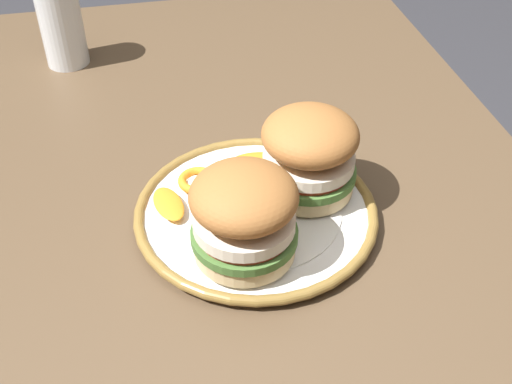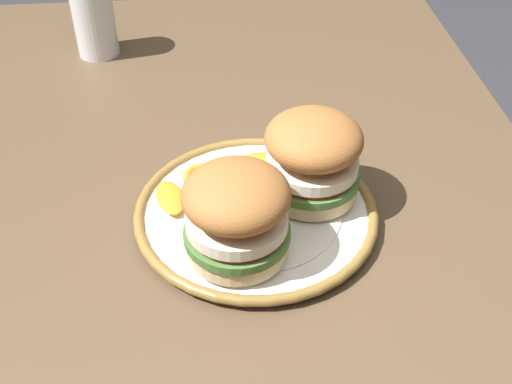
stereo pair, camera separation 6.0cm
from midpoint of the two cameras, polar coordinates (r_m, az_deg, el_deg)
name	(u,v)px [view 2 (the right image)]	position (r m, az deg, el deg)	size (l,w,h in m)	color
dining_table	(211,329)	(0.76, -1.64, -12.14)	(1.38, 0.85, 0.76)	brown
dinner_plate	(256,213)	(0.73, 2.38, -1.93)	(0.28, 0.28, 0.02)	white
sandwich_half_left	(313,156)	(0.72, 7.47, 3.10)	(0.15, 0.15, 0.10)	beige
sandwich_half_right	(236,213)	(0.64, 0.97, -1.97)	(0.15, 0.15, 0.10)	beige
orange_peel_curled	(200,177)	(0.75, -2.68, 1.27)	(0.06, 0.06, 0.01)	orange
orange_peel_strip_long	(170,197)	(0.73, -5.27, -0.57)	(0.07, 0.04, 0.01)	orange
orange_peel_strip_short	(261,160)	(0.78, 2.68, 2.79)	(0.03, 0.06, 0.01)	orange
drinking_glass	(94,19)	(1.05, -12.53, 14.68)	(0.06, 0.06, 0.13)	white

